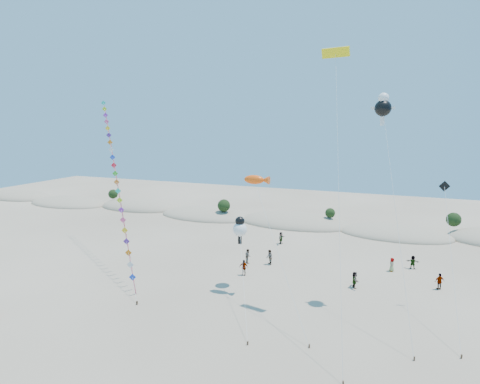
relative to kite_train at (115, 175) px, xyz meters
name	(u,v)px	position (x,y,z in m)	size (l,w,h in m)	color
ground	(122,382)	(15.72, -19.82, -10.48)	(160.00, 160.00, 0.00)	gray
dune_ridge	(300,223)	(16.78, 25.32, -10.36)	(145.30, 11.49, 5.57)	gray
kite_train	(115,175)	(0.00, 0.00, 0.00)	(18.81, 18.76, 20.25)	#3F2D1E
fish_kite	(257,180)	(18.98, -2.80, 0.73)	(8.57, 9.01, 11.70)	#3F2D1E
cartoon_kite_low	(240,228)	(16.93, -2.09, -4.38)	(5.61, 11.32, 7.29)	#3F2D1E
cartoon_kite_high	(383,107)	(29.98, -0.78, 7.57)	(4.53, 10.17, 19.26)	#3F2D1E
parafoil_kite	(336,57)	(26.08, -3.23, 11.61)	(4.37, 12.34, 22.94)	#3F2D1E
dark_kite	(448,226)	(35.80, -1.83, -2.43)	(1.65, 9.56, 11.56)	#3F2D1E
beachgoers	(340,264)	(26.03, 5.86, -9.64)	(26.56, 13.90, 1.79)	slate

